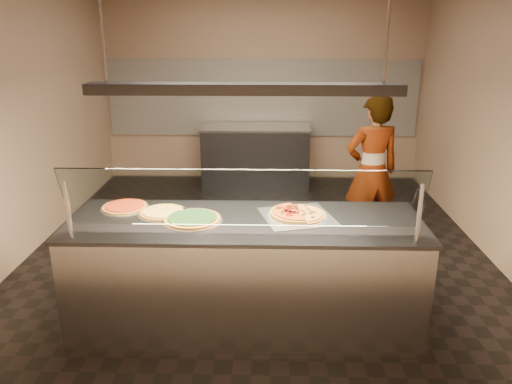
{
  "coord_description": "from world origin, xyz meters",
  "views": [
    {
      "loc": [
        0.12,
        -4.98,
        2.38
      ],
      "look_at": [
        0.0,
        -0.89,
        1.02
      ],
      "focal_mm": 35.0,
      "sensor_mm": 36.0,
      "label": 1
    }
  ],
  "objects_px": {
    "heat_lamp_housing": "(244,89)",
    "half_pizza_sausage": "(311,214)",
    "pizza_spatula": "(169,210)",
    "serving_counter": "(246,273)",
    "pizza_spinach": "(192,219)",
    "perforated_tray": "(297,216)",
    "worker": "(372,171)",
    "pizza_tomato": "(125,206)",
    "pizza_cheese": "(163,212)",
    "prep_table": "(256,156)",
    "sneeze_guard": "(242,199)",
    "half_pizza_pepperoni": "(284,212)"
  },
  "relations": [
    {
      "from": "perforated_tray",
      "to": "half_pizza_sausage",
      "type": "bearing_deg",
      "value": -0.08
    },
    {
      "from": "half_pizza_sausage",
      "to": "pizza_tomato",
      "type": "height_order",
      "value": "half_pizza_sausage"
    },
    {
      "from": "half_pizza_pepperoni",
      "to": "pizza_cheese",
      "type": "bearing_deg",
      "value": 178.01
    },
    {
      "from": "half_pizza_sausage",
      "to": "pizza_cheese",
      "type": "bearing_deg",
      "value": 178.32
    },
    {
      "from": "prep_table",
      "to": "pizza_spinach",
      "type": "bearing_deg",
      "value": -95.63
    },
    {
      "from": "worker",
      "to": "perforated_tray",
      "type": "bearing_deg",
      "value": 47.21
    },
    {
      "from": "serving_counter",
      "to": "sneeze_guard",
      "type": "bearing_deg",
      "value": -90.0
    },
    {
      "from": "half_pizza_sausage",
      "to": "pizza_tomato",
      "type": "distance_m",
      "value": 1.55
    },
    {
      "from": "pizza_spinach",
      "to": "worker",
      "type": "relative_size",
      "value": 0.28
    },
    {
      "from": "serving_counter",
      "to": "pizza_cheese",
      "type": "height_order",
      "value": "pizza_cheese"
    },
    {
      "from": "perforated_tray",
      "to": "half_pizza_pepperoni",
      "type": "height_order",
      "value": "half_pizza_pepperoni"
    },
    {
      "from": "pizza_spatula",
      "to": "sneeze_guard",
      "type": "bearing_deg",
      "value": -37.82
    },
    {
      "from": "half_pizza_pepperoni",
      "to": "pizza_spinach",
      "type": "relative_size",
      "value": 1.03
    },
    {
      "from": "serving_counter",
      "to": "pizza_cheese",
      "type": "relative_size",
      "value": 6.91
    },
    {
      "from": "serving_counter",
      "to": "pizza_spatula",
      "type": "bearing_deg",
      "value": 167.12
    },
    {
      "from": "perforated_tray",
      "to": "heat_lamp_housing",
      "type": "relative_size",
      "value": 0.29
    },
    {
      "from": "sneeze_guard",
      "to": "half_pizza_sausage",
      "type": "height_order",
      "value": "sneeze_guard"
    },
    {
      "from": "perforated_tray",
      "to": "worker",
      "type": "distance_m",
      "value": 1.85
    },
    {
      "from": "pizza_spinach",
      "to": "pizza_spatula",
      "type": "height_order",
      "value": "pizza_spatula"
    },
    {
      "from": "perforated_tray",
      "to": "pizza_spatula",
      "type": "height_order",
      "value": "pizza_spatula"
    },
    {
      "from": "pizza_spinach",
      "to": "pizza_tomato",
      "type": "relative_size",
      "value": 1.18
    },
    {
      "from": "pizza_spinach",
      "to": "pizza_cheese",
      "type": "bearing_deg",
      "value": 151.01
    },
    {
      "from": "heat_lamp_housing",
      "to": "half_pizza_sausage",
      "type": "bearing_deg",
      "value": 9.6
    },
    {
      "from": "perforated_tray",
      "to": "heat_lamp_housing",
      "type": "distance_m",
      "value": 1.1
    },
    {
      "from": "sneeze_guard",
      "to": "prep_table",
      "type": "height_order",
      "value": "sneeze_guard"
    },
    {
      "from": "pizza_tomato",
      "to": "pizza_spatula",
      "type": "bearing_deg",
      "value": -14.52
    },
    {
      "from": "sneeze_guard",
      "to": "perforated_tray",
      "type": "xyz_separation_m",
      "value": [
        0.42,
        0.43,
        -0.29
      ]
    },
    {
      "from": "pizza_spatula",
      "to": "serving_counter",
      "type": "bearing_deg",
      "value": -12.88
    },
    {
      "from": "pizza_spinach",
      "to": "pizza_spatula",
      "type": "bearing_deg",
      "value": 142.41
    },
    {
      "from": "pizza_cheese",
      "to": "prep_table",
      "type": "distance_m",
      "value": 3.84
    },
    {
      "from": "prep_table",
      "to": "heat_lamp_housing",
      "type": "xyz_separation_m",
      "value": [
        0.03,
        -3.88,
        1.48
      ]
    },
    {
      "from": "sneeze_guard",
      "to": "pizza_spatula",
      "type": "distance_m",
      "value": 0.84
    },
    {
      "from": "pizza_cheese",
      "to": "worker",
      "type": "bearing_deg",
      "value": 38.34
    },
    {
      "from": "serving_counter",
      "to": "prep_table",
      "type": "xyz_separation_m",
      "value": [
        -0.03,
        3.88,
        0.0
      ]
    },
    {
      "from": "sneeze_guard",
      "to": "prep_table",
      "type": "relative_size",
      "value": 1.54
    },
    {
      "from": "perforated_tray",
      "to": "pizza_spatula",
      "type": "distance_m",
      "value": 1.04
    },
    {
      "from": "perforated_tray",
      "to": "pizza_spinach",
      "type": "bearing_deg",
      "value": -172.48
    },
    {
      "from": "sneeze_guard",
      "to": "worker",
      "type": "bearing_deg",
      "value": 57.11
    },
    {
      "from": "perforated_tray",
      "to": "pizza_cheese",
      "type": "height_order",
      "value": "pizza_cheese"
    },
    {
      "from": "worker",
      "to": "half_pizza_pepperoni",
      "type": "bearing_deg",
      "value": 44.43
    },
    {
      "from": "perforated_tray",
      "to": "pizza_spatula",
      "type": "xyz_separation_m",
      "value": [
        -1.04,
        0.05,
        0.02
      ]
    },
    {
      "from": "half_pizza_pepperoni",
      "to": "pizza_spatula",
      "type": "relative_size",
      "value": 1.7
    },
    {
      "from": "half_pizza_pepperoni",
      "to": "serving_counter",
      "type": "bearing_deg",
      "value": -163.96
    },
    {
      "from": "prep_table",
      "to": "worker",
      "type": "relative_size",
      "value": 0.98
    },
    {
      "from": "serving_counter",
      "to": "pizza_spatula",
      "type": "height_order",
      "value": "pizza_spatula"
    },
    {
      "from": "pizza_cheese",
      "to": "pizza_spatula",
      "type": "height_order",
      "value": "pizza_spatula"
    },
    {
      "from": "pizza_spinach",
      "to": "pizza_tomato",
      "type": "height_order",
      "value": "pizza_spinach"
    },
    {
      "from": "half_pizza_sausage",
      "to": "pizza_spatula",
      "type": "height_order",
      "value": "half_pizza_sausage"
    },
    {
      "from": "perforated_tray",
      "to": "prep_table",
      "type": "relative_size",
      "value": 0.4
    },
    {
      "from": "pizza_spinach",
      "to": "pizza_cheese",
      "type": "xyz_separation_m",
      "value": [
        -0.26,
        0.14,
        -0.0
      ]
    }
  ]
}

